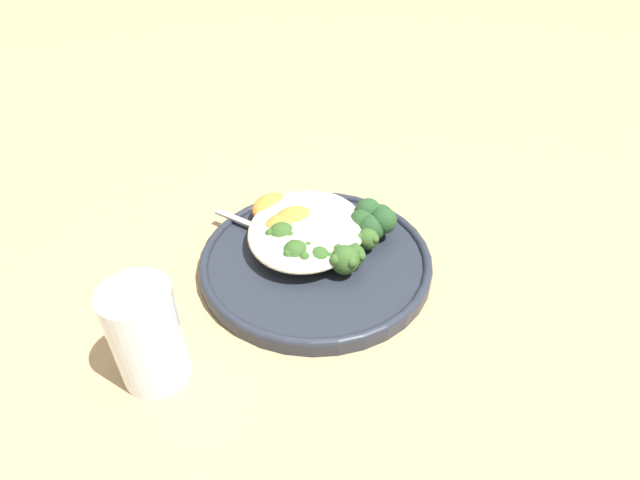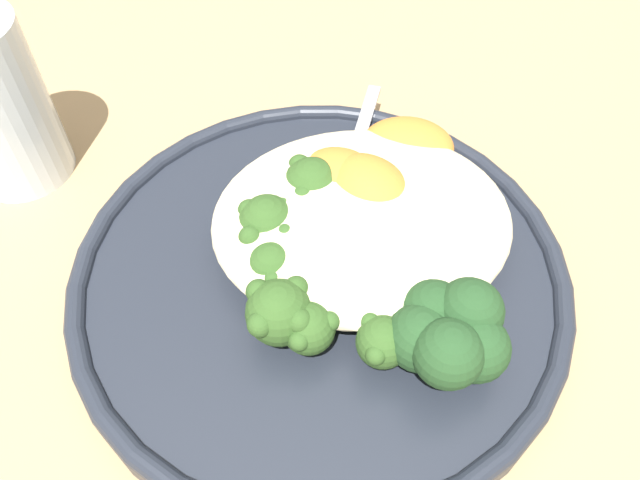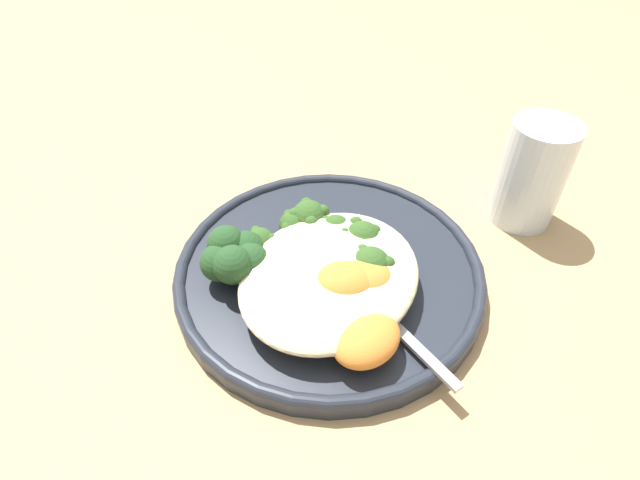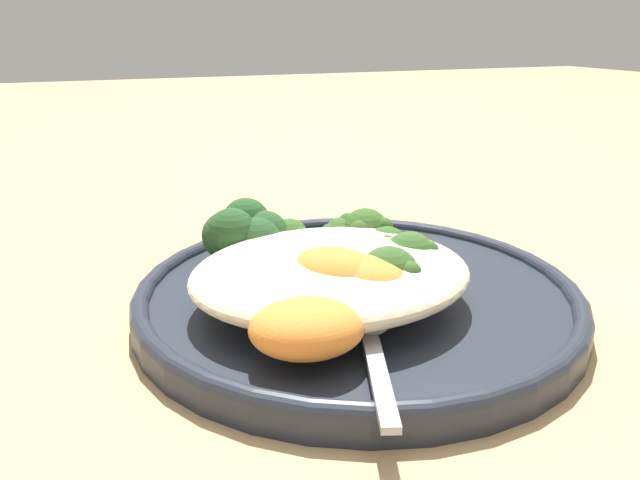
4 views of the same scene
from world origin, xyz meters
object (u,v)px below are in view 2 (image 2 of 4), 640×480
object	(u,v)px
sweet_potato_chunk_1	(357,201)
sweet_potato_chunk_3	(343,183)
broccoli_stalk_5	(383,315)
broccoli_stalk_1	(284,232)
kale_tuft	(449,333)
broccoli_stalk_3	(291,306)
broccoli_stalk_4	(340,295)
spoon	(350,166)
plate	(326,274)
broccoli_stalk_2	(298,265)
quinoa_mound	(363,225)
broccoli_stalk_0	(322,195)
sweet_potato_chunk_0	(407,146)
sweet_potato_chunk_2	(367,192)

from	to	relation	value
sweet_potato_chunk_1	sweet_potato_chunk_3	bearing A→B (deg)	-61.00
sweet_potato_chunk_1	broccoli_stalk_5	bearing A→B (deg)	92.18
broccoli_stalk_1	kale_tuft	xyz separation A→B (m)	(-0.08, 0.08, 0.00)
broccoli_stalk_3	sweet_potato_chunk_3	distance (m)	0.09
broccoli_stalk_4	spoon	bearing A→B (deg)	-147.22
broccoli_stalk_3	sweet_potato_chunk_1	size ratio (longest dim) A/B	1.26
plate	sweet_potato_chunk_1	bearing A→B (deg)	-123.99
broccoli_stalk_2	sweet_potato_chunk_3	size ratio (longest dim) A/B	1.73
quinoa_mound	broccoli_stalk_5	size ratio (longest dim) A/B	2.10
broccoli_stalk_1	broccoli_stalk_4	size ratio (longest dim) A/B	0.96
broccoli_stalk_0	sweet_potato_chunk_1	size ratio (longest dim) A/B	1.10
broccoli_stalk_0	plate	bearing A→B (deg)	135.53
quinoa_mound	sweet_potato_chunk_3	size ratio (longest dim) A/B	2.93
quinoa_mound	sweet_potato_chunk_0	size ratio (longest dim) A/B	2.91
quinoa_mound	kale_tuft	size ratio (longest dim) A/B	2.79
sweet_potato_chunk_0	sweet_potato_chunk_3	xyz separation A→B (m)	(0.05, 0.03, 0.00)
broccoli_stalk_1	sweet_potato_chunk_3	world-z (taller)	same
plate	quinoa_mound	world-z (taller)	quinoa_mound
broccoli_stalk_0	sweet_potato_chunk_3	distance (m)	0.02
sweet_potato_chunk_1	quinoa_mound	bearing A→B (deg)	91.29
broccoli_stalk_0	sweet_potato_chunk_0	bearing A→B (deg)	-98.17
broccoli_stalk_0	broccoli_stalk_3	distance (m)	0.08
sweet_potato_chunk_0	sweet_potato_chunk_2	bearing A→B (deg)	51.66
broccoli_stalk_3	broccoli_stalk_0	bearing A→B (deg)	-142.03
spoon	broccoli_stalk_1	bearing A→B (deg)	162.64
broccoli_stalk_1	broccoli_stalk_3	distance (m)	0.05
kale_tuft	broccoli_stalk_2	bearing A→B (deg)	-37.46
quinoa_mound	broccoli_stalk_2	xyz separation A→B (m)	(0.04, 0.02, -0.00)
broccoli_stalk_2	broccoli_stalk_5	world-z (taller)	broccoli_stalk_2
broccoli_stalk_5	kale_tuft	world-z (taller)	kale_tuft
broccoli_stalk_5	spoon	world-z (taller)	broccoli_stalk_5
broccoli_stalk_0	broccoli_stalk_1	bearing A→B (deg)	93.85
broccoli_stalk_3	spoon	distance (m)	0.12
kale_tuft	spoon	bearing A→B (deg)	-77.38
quinoa_mound	sweet_potato_chunk_2	bearing A→B (deg)	-103.96
broccoli_stalk_2	sweet_potato_chunk_0	distance (m)	0.12
broccoli_stalk_0	sweet_potato_chunk_0	world-z (taller)	broccoli_stalk_0
broccoli_stalk_2	sweet_potato_chunk_3	xyz separation A→B (m)	(-0.03, -0.06, 0.00)
broccoli_stalk_3	sweet_potato_chunk_1	world-z (taller)	broccoli_stalk_3
quinoa_mound	broccoli_stalk_5	bearing A→B (deg)	92.49
broccoli_stalk_2	spoon	size ratio (longest dim) A/B	0.88
broccoli_stalk_2	plate	bearing A→B (deg)	-164.68
broccoli_stalk_0	sweet_potato_chunk_1	xyz separation A→B (m)	(-0.02, 0.00, -0.00)
broccoli_stalk_4	spoon	distance (m)	0.11
broccoli_stalk_3	sweet_potato_chunk_0	world-z (taller)	broccoli_stalk_3
broccoli_stalk_3	broccoli_stalk_4	xyz separation A→B (m)	(-0.03, -0.01, -0.00)
sweet_potato_chunk_1	sweet_potato_chunk_0	bearing A→B (deg)	-131.25
broccoli_stalk_2	sweet_potato_chunk_2	xyz separation A→B (m)	(-0.05, -0.04, 0.01)
broccoli_stalk_0	broccoli_stalk_2	xyz separation A→B (m)	(0.02, 0.05, -0.00)
broccoli_stalk_3	kale_tuft	world-z (taller)	kale_tuft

